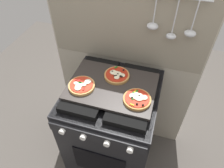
{
  "coord_description": "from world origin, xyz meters",
  "views": [
    {
      "loc": [
        0.26,
        -0.88,
        1.85
      ],
      "look_at": [
        0.0,
        0.0,
        0.93
      ],
      "focal_mm": 33.76,
      "sensor_mm": 36.0,
      "label": 1
    }
  ],
  "objects_px": {
    "baking_tray": "(112,86)",
    "pizza_right": "(137,99)",
    "stove": "(112,127)",
    "pizza_left": "(82,85)",
    "pizza_center": "(117,75)"
  },
  "relations": [
    {
      "from": "stove",
      "to": "pizza_right",
      "type": "bearing_deg",
      "value": -23.15
    },
    {
      "from": "pizza_left",
      "to": "pizza_center",
      "type": "xyz_separation_m",
      "value": [
        0.18,
        0.15,
        0.0
      ]
    },
    {
      "from": "pizza_center",
      "to": "pizza_right",
      "type": "bearing_deg",
      "value": -43.89
    },
    {
      "from": "baking_tray",
      "to": "pizza_right",
      "type": "height_order",
      "value": "pizza_right"
    },
    {
      "from": "stove",
      "to": "baking_tray",
      "type": "bearing_deg",
      "value": 90.0
    },
    {
      "from": "stove",
      "to": "pizza_left",
      "type": "xyz_separation_m",
      "value": [
        -0.17,
        -0.07,
        0.48
      ]
    },
    {
      "from": "baking_tray",
      "to": "pizza_left",
      "type": "xyz_separation_m",
      "value": [
        -0.17,
        -0.07,
        0.02
      ]
    },
    {
      "from": "pizza_center",
      "to": "pizza_left",
      "type": "bearing_deg",
      "value": -140.19
    },
    {
      "from": "pizza_right",
      "to": "pizza_center",
      "type": "relative_size",
      "value": 1.0
    },
    {
      "from": "baking_tray",
      "to": "pizza_left",
      "type": "distance_m",
      "value": 0.19
    },
    {
      "from": "stove",
      "to": "pizza_left",
      "type": "bearing_deg",
      "value": -159.06
    },
    {
      "from": "baking_tray",
      "to": "pizza_right",
      "type": "bearing_deg",
      "value": -23.6
    },
    {
      "from": "stove",
      "to": "pizza_right",
      "type": "xyz_separation_m",
      "value": [
        0.17,
        -0.07,
        0.48
      ]
    },
    {
      "from": "stove",
      "to": "baking_tray",
      "type": "height_order",
      "value": "baking_tray"
    },
    {
      "from": "stove",
      "to": "pizza_right",
      "type": "relative_size",
      "value": 5.55
    }
  ]
}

